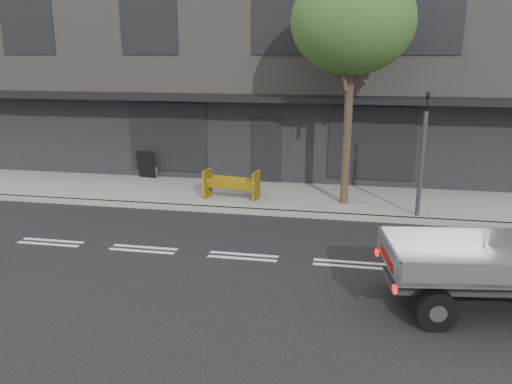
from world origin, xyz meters
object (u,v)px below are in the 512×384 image
object	(u,v)px
construction_barrier	(230,186)
street_tree	(353,22)
traffic_light_pole	(422,162)
sandwich_board	(146,165)

from	to	relation	value
construction_barrier	street_tree	bearing A→B (deg)	6.77
street_tree	traffic_light_pole	bearing A→B (deg)	-23.03
traffic_light_pole	construction_barrier	world-z (taller)	traffic_light_pole
sandwich_board	construction_barrier	bearing A→B (deg)	-26.56
construction_barrier	sandwich_board	world-z (taller)	sandwich_board
traffic_light_pole	sandwich_board	distance (m)	9.40
construction_barrier	sandwich_board	distance (m)	4.19
street_tree	traffic_light_pole	world-z (taller)	street_tree
street_tree	sandwich_board	size ratio (longest dim) A/B	6.85
construction_barrier	sandwich_board	xyz separation A→B (m)	(-3.56, 2.20, 0.03)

